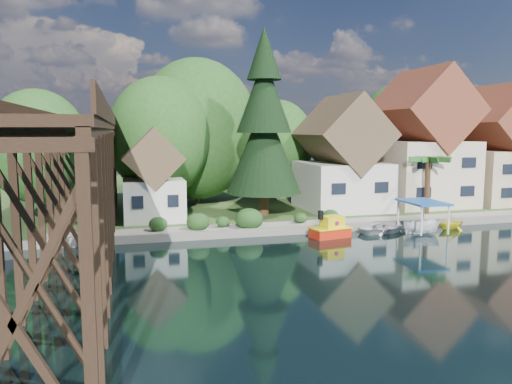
{
  "coord_description": "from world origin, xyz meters",
  "views": [
    {
      "loc": [
        -13.36,
        -28.33,
        8.14
      ],
      "look_at": [
        -4.24,
        6.0,
        3.7
      ],
      "focal_mm": 35.0,
      "sensor_mm": 36.0,
      "label": 1
    }
  ],
  "objects_px": {
    "boat_white_a": "(383,227)",
    "trestle_bridge": "(81,174)",
    "house_right": "(499,152)",
    "boat_canopy": "(422,220)",
    "palm_tree": "(429,161)",
    "boat_yellow": "(451,221)",
    "shed": "(153,181)",
    "tugboat": "(331,229)",
    "house_left": "(342,161)",
    "conifer": "(264,126)",
    "house_center": "(422,147)"
  },
  "relations": [
    {
      "from": "house_right",
      "to": "boat_canopy",
      "type": "xyz_separation_m",
      "value": [
        -15.75,
        -10.32,
        -4.67
      ]
    },
    {
      "from": "conifer",
      "to": "boat_yellow",
      "type": "distance_m",
      "value": 17.7
    },
    {
      "from": "trestle_bridge",
      "to": "boat_white_a",
      "type": "xyz_separation_m",
      "value": [
        22.49,
        1.7,
        -4.93
      ]
    },
    {
      "from": "tugboat",
      "to": "trestle_bridge",
      "type": "bearing_deg",
      "value": -176.53
    },
    {
      "from": "house_center",
      "to": "shed",
      "type": "height_order",
      "value": "house_center"
    },
    {
      "from": "tugboat",
      "to": "palm_tree",
      "type": "bearing_deg",
      "value": 23.8
    },
    {
      "from": "house_left",
      "to": "boat_yellow",
      "type": "xyz_separation_m",
      "value": [
        5.59,
        -9.39,
        -4.49
      ]
    },
    {
      "from": "house_left",
      "to": "tugboat",
      "type": "distance_m",
      "value": 11.97
    },
    {
      "from": "palm_tree",
      "to": "boat_canopy",
      "type": "distance_m",
      "value": 8.28
    },
    {
      "from": "house_left",
      "to": "boat_white_a",
      "type": "relative_size",
      "value": 2.72
    },
    {
      "from": "house_center",
      "to": "boat_white_a",
      "type": "xyz_separation_m",
      "value": [
        -9.51,
        -9.63,
        -6.0
      ]
    },
    {
      "from": "boat_canopy",
      "to": "boat_white_a",
      "type": "bearing_deg",
      "value": 156.63
    },
    {
      "from": "palm_tree",
      "to": "boat_white_a",
      "type": "xyz_separation_m",
      "value": [
        -6.96,
        -4.55,
        -4.92
      ]
    },
    {
      "from": "house_left",
      "to": "tugboat",
      "type": "height_order",
      "value": "house_left"
    },
    {
      "from": "conifer",
      "to": "boat_canopy",
      "type": "bearing_deg",
      "value": -39.23
    },
    {
      "from": "trestle_bridge",
      "to": "house_center",
      "type": "height_order",
      "value": "house_center"
    },
    {
      "from": "house_left",
      "to": "house_center",
      "type": "bearing_deg",
      "value": 3.18
    },
    {
      "from": "house_center",
      "to": "house_right",
      "type": "distance_m",
      "value": 9.04
    },
    {
      "from": "house_right",
      "to": "shed",
      "type": "bearing_deg",
      "value": -177.61
    },
    {
      "from": "house_left",
      "to": "boat_canopy",
      "type": "relative_size",
      "value": 2.67
    },
    {
      "from": "palm_tree",
      "to": "tugboat",
      "type": "height_order",
      "value": "palm_tree"
    },
    {
      "from": "boat_white_a",
      "to": "boat_canopy",
      "type": "relative_size",
      "value": 0.98
    },
    {
      "from": "house_center",
      "to": "palm_tree",
      "type": "xyz_separation_m",
      "value": [
        -2.55,
        -5.07,
        -1.08
      ]
    },
    {
      "from": "shed",
      "to": "boat_white_a",
      "type": "relative_size",
      "value": 1.94
    },
    {
      "from": "tugboat",
      "to": "house_left",
      "type": "bearing_deg",
      "value": 61.49
    },
    {
      "from": "house_center",
      "to": "house_right",
      "type": "xyz_separation_m",
      "value": [
        9.0,
        -0.5,
        -0.64
      ]
    },
    {
      "from": "trestle_bridge",
      "to": "tugboat",
      "type": "xyz_separation_m",
      "value": [
        17.7,
        1.07,
        -4.7
      ]
    },
    {
      "from": "house_center",
      "to": "boat_canopy",
      "type": "relative_size",
      "value": 3.36
    },
    {
      "from": "house_right",
      "to": "boat_canopy",
      "type": "bearing_deg",
      "value": -146.77
    },
    {
      "from": "palm_tree",
      "to": "tugboat",
      "type": "distance_m",
      "value": 13.67
    },
    {
      "from": "conifer",
      "to": "house_right",
      "type": "bearing_deg",
      "value": 3.71
    },
    {
      "from": "palm_tree",
      "to": "boat_white_a",
      "type": "bearing_deg",
      "value": -146.81
    },
    {
      "from": "boat_white_a",
      "to": "boat_yellow",
      "type": "xyz_separation_m",
      "value": [
        6.1,
        -0.26,
        0.23
      ]
    },
    {
      "from": "house_center",
      "to": "house_right",
      "type": "bearing_deg",
      "value": -3.18
    },
    {
      "from": "trestle_bridge",
      "to": "conifer",
      "type": "distance_m",
      "value": 17.58
    },
    {
      "from": "tugboat",
      "to": "boat_yellow",
      "type": "xyz_separation_m",
      "value": [
        10.89,
        0.37,
        -0.0
      ]
    },
    {
      "from": "house_left",
      "to": "palm_tree",
      "type": "relative_size",
      "value": 1.99
    },
    {
      "from": "house_left",
      "to": "shed",
      "type": "height_order",
      "value": "house_left"
    },
    {
      "from": "house_center",
      "to": "boat_white_a",
      "type": "bearing_deg",
      "value": -134.66
    },
    {
      "from": "palm_tree",
      "to": "house_center",
      "type": "bearing_deg",
      "value": 63.31
    },
    {
      "from": "shed",
      "to": "tugboat",
      "type": "distance_m",
      "value": 15.48
    },
    {
      "from": "house_center",
      "to": "house_right",
      "type": "height_order",
      "value": "house_center"
    },
    {
      "from": "boat_yellow",
      "to": "house_left",
      "type": "bearing_deg",
      "value": 26.03
    },
    {
      "from": "palm_tree",
      "to": "boat_white_a",
      "type": "distance_m",
      "value": 9.66
    },
    {
      "from": "house_left",
      "to": "palm_tree",
      "type": "height_order",
      "value": "house_left"
    },
    {
      "from": "palm_tree",
      "to": "boat_yellow",
      "type": "height_order",
      "value": "palm_tree"
    },
    {
      "from": "shed",
      "to": "boat_white_a",
      "type": "height_order",
      "value": "shed"
    },
    {
      "from": "shed",
      "to": "conifer",
      "type": "distance_m",
      "value": 10.75
    },
    {
      "from": "boat_white_a",
      "to": "trestle_bridge",
      "type": "bearing_deg",
      "value": 85.61
    },
    {
      "from": "boat_yellow",
      "to": "tugboat",
      "type": "bearing_deg",
      "value": 87.2
    }
  ]
}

